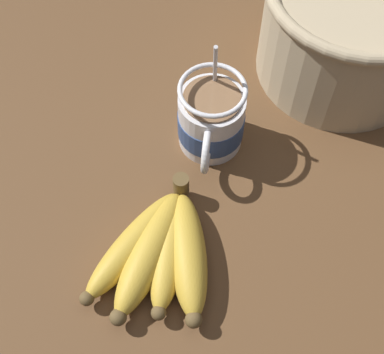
# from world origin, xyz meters

# --- Properties ---
(table) EXTENTS (0.94, 0.94, 0.03)m
(table) POSITION_xyz_m (0.00, 0.00, 0.02)
(table) COLOR brown
(table) RESTS_ON ground
(coffee_mug) EXTENTS (0.13, 0.09, 0.16)m
(coffee_mug) POSITION_xyz_m (-0.10, -0.01, 0.08)
(coffee_mug) COLOR silver
(coffee_mug) RESTS_ON table
(banana_bunch) EXTENTS (0.19, 0.16, 0.04)m
(banana_bunch) POSITION_xyz_m (0.08, -0.05, 0.05)
(banana_bunch) COLOR brown
(banana_bunch) RESTS_ON table
(woven_basket) EXTENTS (0.25, 0.25, 0.15)m
(woven_basket) POSITION_xyz_m (-0.25, 0.16, 0.11)
(woven_basket) COLOR tan
(woven_basket) RESTS_ON table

